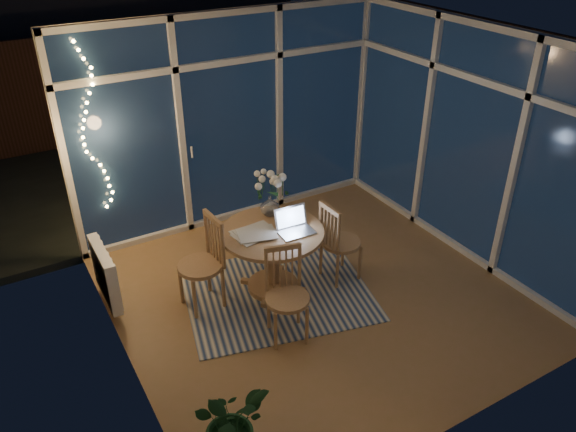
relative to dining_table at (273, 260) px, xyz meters
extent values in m
plane|color=olive|center=(0.35, -0.31, -0.36)|extent=(4.00, 4.00, 0.00)
plane|color=silver|center=(0.35, -0.31, 2.24)|extent=(4.00, 4.00, 0.00)
cube|color=silver|center=(0.35, 1.69, 0.94)|extent=(4.00, 0.04, 2.60)
cube|color=silver|center=(0.35, -2.31, 0.94)|extent=(4.00, 0.04, 2.60)
cube|color=silver|center=(-1.65, -0.31, 0.94)|extent=(0.04, 4.00, 2.60)
cube|color=silver|center=(2.35, -0.31, 0.94)|extent=(0.04, 4.00, 2.60)
cube|color=silver|center=(0.35, 1.65, 0.94)|extent=(4.00, 0.10, 2.60)
cube|color=silver|center=(2.31, -0.31, 0.94)|extent=(0.10, 4.00, 2.60)
cube|color=silver|center=(-1.59, 0.59, 0.04)|extent=(0.10, 0.70, 0.58)
cube|color=black|center=(0.85, 4.69, -0.42)|extent=(12.00, 6.00, 0.10)
cube|color=#3A2215|center=(0.35, 5.19, 0.54)|extent=(11.00, 0.08, 1.80)
sphere|color=black|center=(-0.45, 3.09, 0.09)|extent=(0.90, 0.90, 0.90)
cube|color=beige|center=(0.00, -0.10, -0.36)|extent=(2.21, 1.93, 0.01)
cylinder|color=olive|center=(0.00, 0.00, 0.00)|extent=(1.28, 1.28, 0.73)
cube|color=olive|center=(-0.75, 0.12, 0.14)|extent=(0.50, 0.50, 1.01)
cube|color=olive|center=(0.74, -0.19, 0.11)|extent=(0.46, 0.46, 0.95)
cube|color=olive|center=(-0.24, -0.73, 0.11)|extent=(0.54, 0.54, 0.94)
imported|color=white|center=(0.14, 0.31, 0.47)|extent=(0.24, 0.24, 0.21)
imported|color=silver|center=(0.33, 0.12, 0.38)|extent=(0.18, 0.18, 0.04)
cube|color=silver|center=(-0.18, 0.03, 0.37)|extent=(0.38, 0.29, 0.02)
cube|color=black|center=(0.02, -0.05, 0.37)|extent=(0.11, 0.06, 0.01)
imported|color=#174220|center=(-1.30, -1.74, 0.02)|extent=(0.68, 0.65, 0.76)
camera|label=1|loc=(-2.30, -4.28, 3.34)|focal=35.00mm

